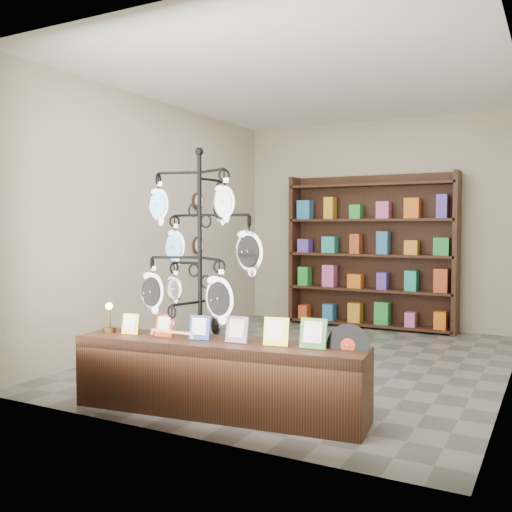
# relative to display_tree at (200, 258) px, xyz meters

# --- Properties ---
(ground) EXTENTS (5.00, 5.00, 0.00)m
(ground) POSITION_rel_display_tree_xyz_m (0.15, 1.89, -1.21)
(ground) COLOR slate
(ground) RESTS_ON ground
(room_envelope) EXTENTS (5.00, 5.00, 5.00)m
(room_envelope) POSITION_rel_display_tree_xyz_m (0.15, 1.89, 0.64)
(room_envelope) COLOR #B7AE94
(room_envelope) RESTS_ON ground
(display_tree) EXTENTS (1.07, 0.94, 2.09)m
(display_tree) POSITION_rel_display_tree_xyz_m (0.00, 0.00, 0.00)
(display_tree) COLOR black
(display_tree) RESTS_ON ground
(front_shelf) EXTENTS (2.37, 0.76, 0.82)m
(front_shelf) POSITION_rel_display_tree_xyz_m (0.23, -0.09, -0.92)
(front_shelf) COLOR black
(front_shelf) RESTS_ON ground
(back_shelving) EXTENTS (2.42, 0.36, 2.20)m
(back_shelving) POSITION_rel_display_tree_xyz_m (0.15, 4.19, -0.18)
(back_shelving) COLOR black
(back_shelving) RESTS_ON ground
(wall_clocks) EXTENTS (0.03, 0.24, 0.84)m
(wall_clocks) POSITION_rel_display_tree_xyz_m (-1.82, 2.69, 0.29)
(wall_clocks) COLOR black
(wall_clocks) RESTS_ON ground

